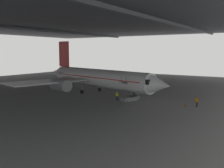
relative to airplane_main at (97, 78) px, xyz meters
The scene contains 7 objects.
ground_plane 3.54m from the airplane_main, 163.24° to the right, with size 110.00×110.00×0.00m, color slate.
hangar_structure 18.92m from the airplane_main, 93.05° to the left, with size 121.00×99.00×17.30m.
airplane_main is the anchor object (origin of this frame).
boarding_stairs 10.71m from the airplane_main, 107.27° to the right, with size 4.45×2.38×4.70m.
crew_worker_near_nose 22.18m from the airplane_main, 95.22° to the right, with size 0.30×0.54×1.74m.
crew_worker_by_stairs 9.36m from the airplane_main, 119.21° to the right, with size 0.25×0.55×1.74m.
traffic_cone_orange 20.48m from the airplane_main, 95.93° to the right, with size 0.36×0.36×0.60m.
Camera 1 is at (-44.16, -32.94, 9.13)m, focal length 41.43 mm.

